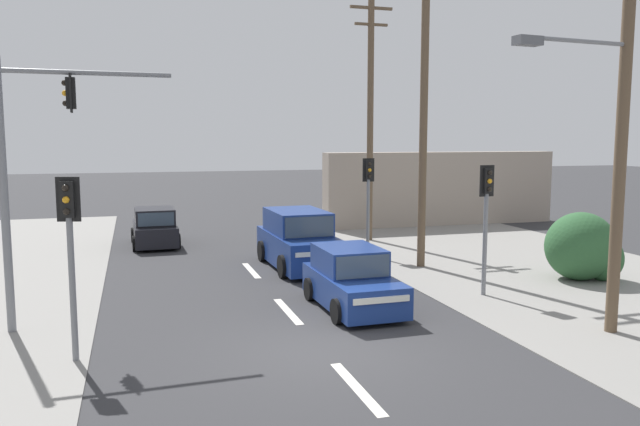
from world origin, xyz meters
TOP-DOWN VIEW (x-y plane):
  - ground_plane at (0.00, 0.00)m, footprint 140.00×140.00m
  - lane_dash_near at (0.00, -2.00)m, footprint 0.20×2.40m
  - lane_dash_mid at (0.00, 3.00)m, footprint 0.20×2.40m
  - lane_dash_far at (0.00, 8.00)m, footprint 0.20×2.40m
  - kerb_right_verge at (9.00, 2.00)m, footprint 10.00×44.00m
  - utility_pole_foreground_right at (6.30, -0.72)m, footprint 3.78×0.55m
  - utility_pole_midground_right at (5.54, 6.96)m, footprint 1.80×0.26m
  - utility_pole_background_right at (5.86, 12.54)m, footprint 1.80×0.26m
  - traffic_signal_mast at (-5.71, 3.13)m, footprint 3.69×0.44m
  - pedestal_signal_right_kerb at (5.49, 2.96)m, footprint 0.44×0.30m
  - pedestal_signal_left_kerb at (-4.75, 0.75)m, footprint 0.44×0.31m
  - pedestal_signal_far_median at (4.54, 9.26)m, footprint 0.44×0.29m
  - roadside_bush at (9.39, 3.76)m, footprint 2.26×1.94m
  - shopfront_wall_far at (11.00, 16.00)m, footprint 12.00×1.00m
  - hatchback_oncoming_mid at (-2.82, 13.77)m, footprint 1.84×3.67m
  - hatchback_oncoming_near at (1.62, 2.84)m, footprint 1.82×3.66m
  - suv_receding_far at (1.62, 8.11)m, footprint 2.16×4.59m

SIDE VIEW (x-z plane):
  - ground_plane at x=0.00m, z-range 0.00..0.00m
  - lane_dash_near at x=0.00m, z-range 0.00..0.01m
  - lane_dash_mid at x=0.00m, z-range 0.00..0.01m
  - lane_dash_far at x=0.00m, z-range 0.00..0.01m
  - kerb_right_verge at x=9.00m, z-range 0.00..0.02m
  - hatchback_oncoming_mid at x=-2.82m, z-range -0.06..1.47m
  - hatchback_oncoming_near at x=1.62m, z-range -0.06..1.47m
  - suv_receding_far at x=1.62m, z-range -0.06..1.83m
  - roadside_bush at x=9.39m, z-range -0.06..2.01m
  - shopfront_wall_far at x=11.00m, z-range 0.00..3.60m
  - pedestal_signal_right_kerb at x=5.49m, z-range 0.64..4.20m
  - pedestal_signal_left_kerb at x=-4.75m, z-range 0.64..4.20m
  - pedestal_signal_far_median at x=4.54m, z-range 0.64..4.20m
  - traffic_signal_mast at x=-5.71m, z-range 0.83..6.83m
  - utility_pole_foreground_right at x=6.30m, z-range 0.35..8.99m
  - utility_pole_background_right at x=5.86m, z-range 0.24..10.18m
  - utility_pole_midground_right at x=5.54m, z-range 0.24..10.50m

